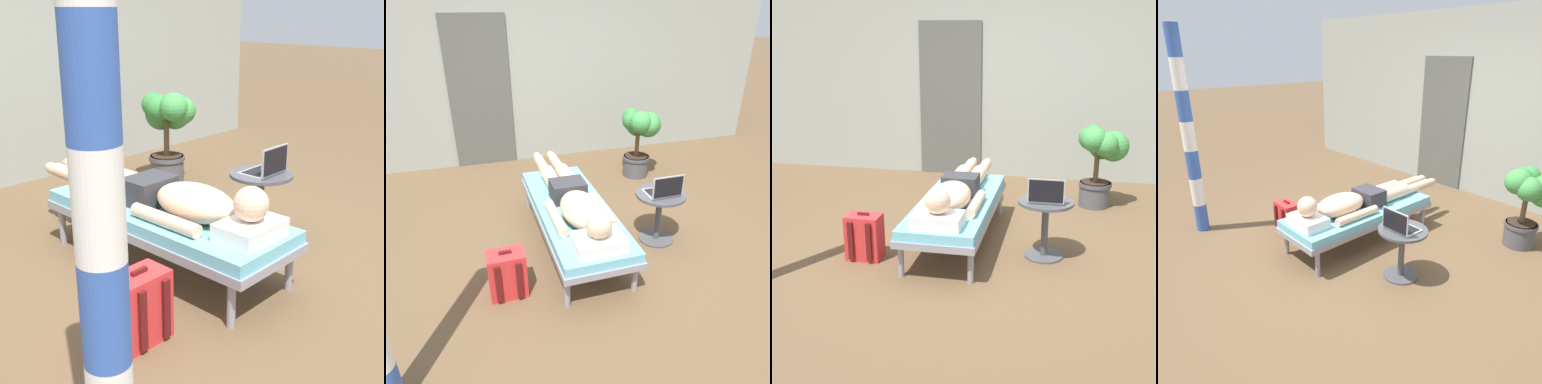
{
  "view_description": "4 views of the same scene",
  "coord_description": "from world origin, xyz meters",
  "views": [
    {
      "loc": [
        -2.56,
        -2.33,
        1.71
      ],
      "look_at": [
        -0.01,
        0.06,
        0.49
      ],
      "focal_mm": 49.75,
      "sensor_mm": 36.0,
      "label": 1
    },
    {
      "loc": [
        -1.11,
        -2.87,
        2.15
      ],
      "look_at": [
        -0.14,
        0.23,
        0.49
      ],
      "focal_mm": 34.79,
      "sensor_mm": 36.0,
      "label": 2
    },
    {
      "loc": [
        0.77,
        -4.39,
        1.94
      ],
      "look_at": [
        -0.2,
        0.22,
        0.45
      ],
      "focal_mm": 48.65,
      "sensor_mm": 36.0,
      "label": 3
    },
    {
      "loc": [
        2.61,
        -2.51,
        2.12
      ],
      "look_at": [
        -0.36,
        0.07,
        0.58
      ],
      "focal_mm": 34.05,
      "sensor_mm": 36.0,
      "label": 4
    }
  ],
  "objects": [
    {
      "name": "house_wall_back",
      "position": [
        -0.23,
        2.58,
        1.35
      ],
      "size": [
        7.6,
        0.2,
        2.7
      ],
      "primitive_type": "cube",
      "color": "#999E93",
      "rests_on": "ground"
    },
    {
      "name": "house_door_panel",
      "position": [
        -0.85,
        2.47,
        1.02
      ],
      "size": [
        0.84,
        0.03,
        2.04
      ],
      "primitive_type": "cube",
      "color": "#545651",
      "rests_on": "ground"
    },
    {
      "name": "lounge_chair",
      "position": [
        -0.23,
        0.1,
        0.35
      ],
      "size": [
        0.68,
        1.84,
        0.42
      ],
      "color": "gray",
      "rests_on": "ground"
    },
    {
      "name": "laptop",
      "position": [
        0.59,
        -0.14,
        0.58
      ],
      "size": [
        0.31,
        0.24,
        0.23
      ],
      "color": "#A5A8AD",
      "rests_on": "side_table"
    },
    {
      "name": "side_table",
      "position": [
        0.59,
        -0.09,
        0.36
      ],
      "size": [
        0.48,
        0.48,
        0.52
      ],
      "color": "#4C4C51",
      "rests_on": "ground"
    },
    {
      "name": "backpack",
      "position": [
        -0.95,
        -0.44,
        0.2
      ],
      "size": [
        0.3,
        0.26,
        0.42
      ],
      "color": "red",
      "rests_on": "ground"
    },
    {
      "name": "ground_plane",
      "position": [
        0.0,
        0.0,
        0.0
      ],
      "size": [
        40.0,
        40.0,
        0.0
      ],
      "primitive_type": "plane",
      "color": "brown"
    },
    {
      "name": "potted_plant",
      "position": [
        1.1,
        1.43,
        0.61
      ],
      "size": [
        0.56,
        0.59,
        0.94
      ],
      "color": "#4C4C51",
      "rests_on": "ground"
    },
    {
      "name": "person_reclining",
      "position": [
        -0.23,
        0.06,
        0.52
      ],
      "size": [
        0.53,
        2.17,
        0.32
      ],
      "color": "white",
      "rests_on": "lounge_chair"
    }
  ]
}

